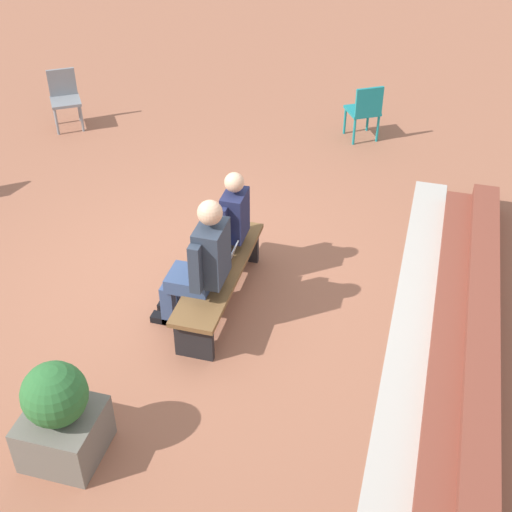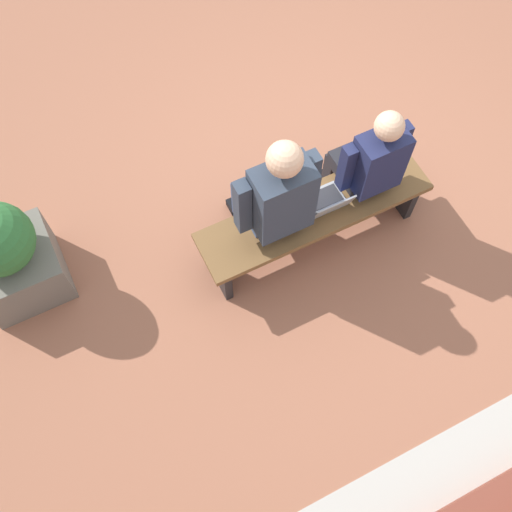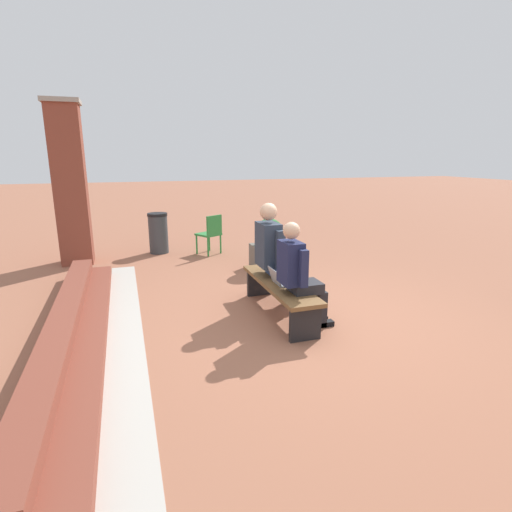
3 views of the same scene
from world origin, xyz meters
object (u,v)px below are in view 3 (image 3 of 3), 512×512
object	(u,v)px
plastic_chair_far_right	(211,232)
planter	(269,246)
person_adult	(276,253)
person_student	(299,272)
bench	(279,289)
litter_bin	(158,233)
laptop	(281,280)

from	to	relation	value
plastic_chair_far_right	planter	size ratio (longest dim) A/B	0.89
person_adult	plastic_chair_far_right	xyz separation A→B (m)	(3.26, 0.21, -0.28)
person_student	plastic_chair_far_right	distance (m)	4.03
bench	plastic_chair_far_right	bearing A→B (deg)	2.23
litter_bin	plastic_chair_far_right	bearing A→B (deg)	-114.75
bench	planter	size ratio (longest dim) A/B	1.91
plastic_chair_far_right	planter	distance (m)	1.65
litter_bin	bench	bearing A→B (deg)	-163.76
laptop	plastic_chair_far_right	size ratio (longest dim) A/B	0.38
person_student	litter_bin	bearing A→B (deg)	15.49
bench	litter_bin	xyz separation A→B (m)	(4.05, 1.18, 0.08)
person_student	laptop	size ratio (longest dim) A/B	4.08
bench	planter	distance (m)	2.22
laptop	litter_bin	distance (m)	4.30
bench	person_student	bearing A→B (deg)	-171.62
person_student	litter_bin	xyz separation A→B (m)	(4.50, 1.25, -0.27)
person_student	person_adult	distance (m)	0.76
laptop	litter_bin	world-z (taller)	litter_bin
plastic_chair_far_right	laptop	bearing A→B (deg)	-178.01
plastic_chair_far_right	person_student	bearing A→B (deg)	-177.09
planter	litter_bin	size ratio (longest dim) A/B	1.09
plastic_chair_far_right	litter_bin	distance (m)	1.15
litter_bin	person_student	bearing A→B (deg)	-164.51
planter	litter_bin	bearing A→B (deg)	43.39
plastic_chair_far_right	person_adult	bearing A→B (deg)	-176.27
bench	person_adult	xyz separation A→B (m)	(0.32, -0.07, 0.40)
person_adult	planter	xyz separation A→B (m)	(1.81, -0.57, -0.32)
litter_bin	person_adult	bearing A→B (deg)	-161.45
bench	laptop	bearing A→B (deg)	171.63
bench	laptop	xyz separation A→B (m)	(-0.08, 0.01, 0.15)
bench	litter_bin	distance (m)	4.22
laptop	bench	bearing A→B (deg)	-8.37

